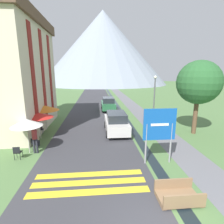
{
  "coord_description": "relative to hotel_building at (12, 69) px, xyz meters",
  "views": [
    {
      "loc": [
        -2.09,
        -4.46,
        5.17
      ],
      "look_at": [
        -0.79,
        10.0,
        1.88
      ],
      "focal_mm": 28.0,
      "sensor_mm": 36.0,
      "label": 1
    }
  ],
  "objects": [
    {
      "name": "parked_car_near",
      "position": [
        9.0,
        -1.86,
        -4.52
      ],
      "size": [
        1.94,
        4.43,
        1.82
      ],
      "color": "silver",
      "rests_on": "ground_plane"
    },
    {
      "name": "drainage_channel",
      "position": [
        10.6,
        18.0,
        -5.43
      ],
      "size": [
        0.6,
        60.0,
        0.0
      ],
      "color": "black",
      "rests_on": "ground_plane"
    },
    {
      "name": "crosswalk_marking",
      "position": [
        6.9,
        -8.96,
        -5.42
      ],
      "size": [
        5.44,
        1.84,
        0.01
      ],
      "color": "yellow",
      "rests_on": "ground_plane"
    },
    {
      "name": "cafe_umbrella_front_white",
      "position": [
        2.87,
        -5.4,
        -3.36
      ],
      "size": [
        1.93,
        1.93,
        2.31
      ],
      "color": "#B7B2A8",
      "rests_on": "ground_plane"
    },
    {
      "name": "footpath",
      "position": [
        13.0,
        18.0,
        -5.43
      ],
      "size": [
        2.2,
        60.0,
        0.01
      ],
      "color": "slate",
      "rests_on": "ground_plane"
    },
    {
      "name": "parked_car_far",
      "position": [
        8.93,
        7.43,
        -4.52
      ],
      "size": [
        1.9,
        4.16,
        1.82
      ],
      "color": "#28663D",
      "rests_on": "ground_plane"
    },
    {
      "name": "cafe_umbrella_middle_red",
      "position": [
        2.8,
        -2.8,
        -3.51
      ],
      "size": [
        2.17,
        2.17,
        2.11
      ],
      "color": "#B7B2A8",
      "rests_on": "ground_plane"
    },
    {
      "name": "cafe_chair_near_left",
      "position": [
        3.03,
        -4.89,
        -4.92
      ],
      "size": [
        0.4,
        0.4,
        0.85
      ],
      "rotation": [
        0.0,
        0.0,
        -0.4
      ],
      "color": "black",
      "rests_on": "ground_plane"
    },
    {
      "name": "cafe_chair_far_left",
      "position": [
        2.54,
        -1.94,
        -4.92
      ],
      "size": [
        0.4,
        0.4,
        0.85
      ],
      "rotation": [
        0.0,
        0.0,
        0.47
      ],
      "color": "black",
      "rests_on": "ground_plane"
    },
    {
      "name": "streetlamp",
      "position": [
        12.75,
        -0.52,
        -2.51
      ],
      "size": [
        0.28,
        0.28,
        4.89
      ],
      "color": "#515156",
      "rests_on": "ground_plane"
    },
    {
      "name": "tree_by_path",
      "position": [
        15.68,
        -2.72,
        -1.07
      ],
      "size": [
        3.57,
        3.57,
        6.17
      ],
      "color": "brown",
      "rests_on": "ground_plane"
    },
    {
      "name": "cafe_umbrella_rear_orange",
      "position": [
        2.68,
        -0.64,
        -3.37
      ],
      "size": [
        2.47,
        2.47,
        2.28
      ],
      "color": "#B7B2A8",
      "rests_on": "ground_plane"
    },
    {
      "name": "road",
      "position": [
        6.9,
        18.0,
        -5.43
      ],
      "size": [
        6.4,
        60.0,
        0.01
      ],
      "color": "#38383D",
      "rests_on": "ground_plane"
    },
    {
      "name": "mountain_distant",
      "position": [
        10.79,
        66.9,
        10.45
      ],
      "size": [
        56.87,
        56.87,
        31.75
      ],
      "color": "gray",
      "rests_on": "ground_plane"
    },
    {
      "name": "person_seated_near",
      "position": [
        3.0,
        -4.22,
        -4.75
      ],
      "size": [
        0.32,
        0.32,
        1.23
      ],
      "color": "#282833",
      "rests_on": "ground_plane"
    },
    {
      "name": "road_sign",
      "position": [
        10.8,
        -7.4,
        -3.34
      ],
      "size": [
        1.86,
        0.11,
        3.25
      ],
      "color": "gray",
      "rests_on": "ground_plane"
    },
    {
      "name": "footbridge",
      "position": [
        10.6,
        -10.49,
        -5.2
      ],
      "size": [
        1.7,
        1.1,
        0.65
      ],
      "color": "#846647",
      "rests_on": "ground_plane"
    },
    {
      "name": "hotel_building",
      "position": [
        0.0,
        0.0,
        0.0
      ],
      "size": [
        5.63,
        9.75,
        10.0
      ],
      "color": "beige",
      "rests_on": "ground_plane"
    },
    {
      "name": "ground_plane",
      "position": [
        9.4,
        8.0,
        -5.43
      ],
      "size": [
        160.0,
        160.0,
        0.0
      ],
      "primitive_type": "plane",
      "color": "#517542"
    },
    {
      "name": "person_standing_terrace",
      "position": [
        3.29,
        -5.45,
        -4.37
      ],
      "size": [
        0.32,
        0.32,
        1.81
      ],
      "color": "#282833",
      "rests_on": "ground_plane"
    },
    {
      "name": "cafe_chair_middle",
      "position": [
        2.6,
        -3.64,
        -4.92
      ],
      "size": [
        0.4,
        0.4,
        0.85
      ],
      "rotation": [
        0.0,
        0.0,
        -0.22
      ],
      "color": "black",
      "rests_on": "ground_plane"
    },
    {
      "name": "cafe_chair_nearest",
      "position": [
        2.49,
        -6.27,
        -4.92
      ],
      "size": [
        0.4,
        0.4,
        0.85
      ],
      "rotation": [
        0.0,
        0.0,
        -0.22
      ],
      "color": "black",
      "rests_on": "ground_plane"
    }
  ]
}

